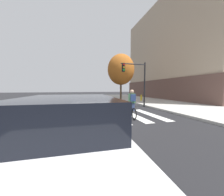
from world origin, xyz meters
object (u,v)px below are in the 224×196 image
(traffic_light_near, at_px, (137,77))
(fire_hydrant, at_px, (141,98))
(sedan_near, at_px, (70,135))
(manhole_cover, at_px, (115,124))
(street_tree_near, at_px, (121,70))
(cyclist, at_px, (132,104))

(traffic_light_near, xyz_separation_m, fire_hydrant, (3.02, 4.58, -2.33))
(sedan_near, xyz_separation_m, fire_hydrant, (8.58, 12.70, -0.29))
(manhole_cover, height_order, street_tree_near, street_tree_near)
(manhole_cover, xyz_separation_m, sedan_near, (-1.91, -3.16, 0.82))
(cyclist, distance_m, traffic_light_near, 4.96)
(manhole_cover, height_order, cyclist, cyclist)
(cyclist, height_order, traffic_light_near, traffic_light_near)
(fire_hydrant, bearing_deg, manhole_cover, -124.93)
(traffic_light_near, relative_size, street_tree_near, 0.65)
(manhole_cover, distance_m, street_tree_near, 12.16)
(sedan_near, relative_size, street_tree_near, 0.73)
(traffic_light_near, relative_size, fire_hydrant, 5.38)
(traffic_light_near, bearing_deg, fire_hydrant, 56.63)
(manhole_cover, bearing_deg, fire_hydrant, 55.07)
(fire_hydrant, distance_m, street_tree_near, 4.71)
(sedan_near, xyz_separation_m, traffic_light_near, (5.56, 8.13, 2.04))
(sedan_near, height_order, cyclist, cyclist)
(manhole_cover, relative_size, traffic_light_near, 0.15)
(manhole_cover, height_order, sedan_near, sedan_near)
(fire_hydrant, xyz_separation_m, street_tree_near, (-2.56, 1.05, 3.81))
(manhole_cover, distance_m, fire_hydrant, 11.65)
(cyclist, xyz_separation_m, traffic_light_near, (2.29, 3.91, 2.02))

